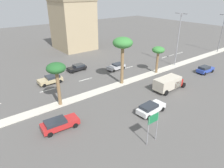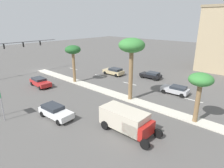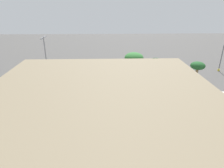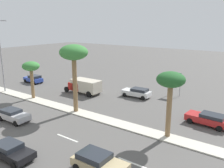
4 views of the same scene
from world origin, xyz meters
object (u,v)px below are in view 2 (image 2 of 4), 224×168
box_truck (127,121)px  palm_tree_outboard (132,48)px  palm_tree_right (201,82)px  sedan_tan_rear (114,71)px  sedan_silver_near (175,89)px  sedan_white_trailing (55,111)px  palm_tree_trailing (73,52)px  sedan_red_right (40,82)px  sedan_black_far (151,75)px

box_truck → palm_tree_outboard: bearing=-145.1°
palm_tree_right → sedan_tan_rear: palm_tree_right is taller
sedan_tan_rear → palm_tree_outboard: bearing=51.5°
sedan_tan_rear → sedan_silver_near: (1.84, 13.91, -0.04)m
sedan_silver_near → sedan_white_trailing: 17.50m
palm_tree_trailing → box_truck: palm_tree_trailing is taller
palm_tree_right → sedan_red_right: 24.44m
sedan_silver_near → sedan_red_right: 21.78m
sedan_silver_near → box_truck: 12.99m
palm_tree_outboard → sedan_black_far: 13.03m
sedan_white_trailing → sedan_black_far: (-20.70, -0.00, -0.06)m
sedan_black_far → sedan_red_right: size_ratio=0.87×
sedan_white_trailing → box_truck: (-3.12, 7.86, 0.49)m
palm_tree_outboard → box_truck: 10.11m
palm_tree_trailing → box_truck: size_ratio=1.07×
sedan_red_right → box_truck: size_ratio=0.76×
sedan_silver_near → box_truck: size_ratio=0.66×
sedan_tan_rear → sedan_black_far: size_ratio=1.07×
palm_tree_right → sedan_tan_rear: bearing=-113.7°
sedan_red_right → box_truck: 19.32m
sedan_tan_rear → sedan_silver_near: size_ratio=1.07×
palm_tree_outboard → sedan_silver_near: bearing=148.8°
sedan_black_far → sedan_red_right: sedan_red_right is taller
palm_tree_trailing → palm_tree_right: 21.12m
sedan_black_far → sedan_red_right: bearing=-34.9°
palm_tree_outboard → palm_tree_right: size_ratio=1.54×
palm_tree_right → sedan_silver_near: (-6.56, -5.22, -3.86)m
palm_tree_trailing → sedan_black_far: size_ratio=1.61×
palm_tree_right → sedan_silver_near: bearing=-141.5°
palm_tree_outboard → box_truck: palm_tree_outboard is taller
palm_tree_outboard → sedan_white_trailing: (9.84, -3.17, -6.41)m
palm_tree_outboard → sedan_tan_rear: (-8.07, -10.14, -6.40)m
sedan_silver_near → sedan_red_right: (11.71, -18.36, 0.03)m
sedan_silver_near → sedan_white_trailing: (16.07, -6.94, 0.04)m
palm_tree_trailing → palm_tree_right: (0.07, 21.10, -0.90)m
palm_tree_trailing → sedan_tan_rear: 9.78m
sedan_white_trailing → palm_tree_right: bearing=128.0°
palm_tree_trailing → palm_tree_right: palm_tree_trailing is taller
palm_tree_outboard → palm_tree_right: bearing=87.9°
sedan_white_trailing → box_truck: 8.47m
palm_tree_right → box_truck: (6.39, -4.30, -3.33)m
sedan_tan_rear → box_truck: 20.95m
palm_tree_trailing → palm_tree_outboard: bearing=91.2°
palm_tree_outboard → sedan_black_far: bearing=-163.7°
palm_tree_trailing → sedan_red_right: bearing=-25.3°
box_truck → sedan_tan_rear: bearing=-134.9°
palm_tree_outboard → box_truck: bearing=34.9°
palm_tree_trailing → palm_tree_right: size_ratio=1.19×
sedan_tan_rear → palm_tree_right: bearing=66.3°
box_truck → sedan_black_far: bearing=-155.9°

